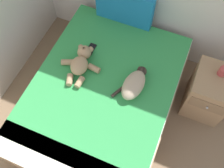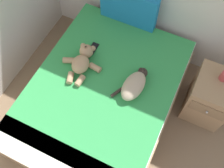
{
  "view_description": "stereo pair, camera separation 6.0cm",
  "coord_description": "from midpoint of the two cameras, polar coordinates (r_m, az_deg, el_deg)",
  "views": [
    {
      "loc": [
        1.71,
        1.99,
        2.73
      ],
      "look_at": [
        1.25,
        3.08,
        0.58
      ],
      "focal_mm": 41.33,
      "sensor_mm": 36.0,
      "label": 1
    },
    {
      "loc": [
        1.76,
        2.01,
        2.73
      ],
      "look_at": [
        1.25,
        3.08,
        0.58
      ],
      "focal_mm": 41.33,
      "sensor_mm": 36.0,
      "label": 2
    }
  ],
  "objects": [
    {
      "name": "cell_phone",
      "position": [
        2.77,
        -5.32,
        7.7
      ],
      "size": [
        0.07,
        0.15,
        0.01
      ],
      "color": "black",
      "rests_on": "bed"
    },
    {
      "name": "cat",
      "position": [
        2.46,
        4.25,
        0.07
      ],
      "size": [
        0.28,
        0.42,
        0.15
      ],
      "color": "tan",
      "rests_on": "bed"
    },
    {
      "name": "patterned_cushion",
      "position": [
        2.88,
        2.17,
        16.75
      ],
      "size": [
        0.64,
        0.1,
        0.41
      ],
      "color": "#1972AD",
      "rests_on": "bed"
    },
    {
      "name": "teddy_bear",
      "position": [
        2.61,
        -7.58,
        4.82
      ],
      "size": [
        0.42,
        0.48,
        0.15
      ],
      "color": "tan",
      "rests_on": "bed"
    },
    {
      "name": "bed",
      "position": [
        2.75,
        -2.67,
        -3.15
      ],
      "size": [
        1.41,
        1.91,
        0.51
      ],
      "color": "#9E7A56",
      "rests_on": "ground_plane"
    },
    {
      "name": "nightstand",
      "position": [
        2.92,
        20.0,
        -1.81
      ],
      "size": [
        0.42,
        0.49,
        0.57
      ],
      "color": "#9E7A56",
      "rests_on": "ground_plane"
    },
    {
      "name": "mug",
      "position": [
        2.69,
        22.77,
        2.6
      ],
      "size": [
        0.12,
        0.08,
        0.09
      ],
      "color": "#B23F3F",
      "rests_on": "nightstand"
    }
  ]
}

